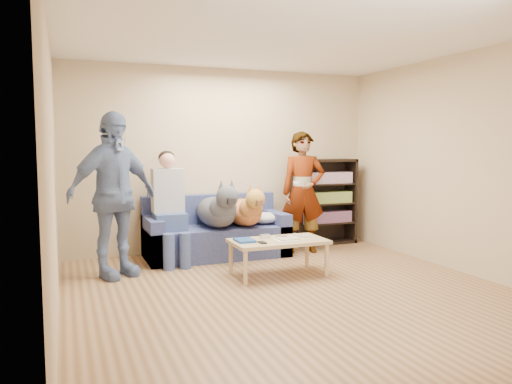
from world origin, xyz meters
name	(u,v)px	position (x,y,z in m)	size (l,w,h in m)	color
ground	(299,297)	(0.00, 0.00, 0.00)	(5.00, 5.00, 0.00)	brown
ceiling	(302,31)	(0.00, 0.00, 2.60)	(5.00, 5.00, 0.00)	white
wall_back	(223,160)	(0.00, 2.50, 1.30)	(4.50, 4.50, 0.00)	tan
wall_left	(52,172)	(-2.25, 0.00, 1.30)	(5.00, 5.00, 0.00)	tan
wall_right	(478,164)	(2.25, 0.00, 1.30)	(5.00, 5.00, 0.00)	tan
blanket	(264,218)	(0.43, 1.98, 0.51)	(0.45, 0.38, 0.15)	#B9B8BE
person_standing_right	(303,192)	(0.98, 1.90, 0.85)	(0.62, 0.41, 1.70)	gray
person_standing_left	(113,195)	(-1.65, 1.47, 0.95)	(1.11, 0.46, 1.90)	#7793BF
held_controller	(297,182)	(0.78, 1.70, 1.01)	(0.04, 0.12, 0.03)	silver
notebook_blue	(245,240)	(-0.26, 0.89, 0.43)	(0.20, 0.26, 0.03)	navy
papers	(286,240)	(0.19, 0.74, 0.43)	(0.26, 0.20, 0.01)	silver
magazine	(288,239)	(0.22, 0.76, 0.44)	(0.22, 0.17, 0.01)	#ACA689
camera_silver	(265,237)	(0.02, 0.96, 0.45)	(0.11, 0.06, 0.05)	silver
controller_a	(296,235)	(0.42, 0.94, 0.43)	(0.04, 0.13, 0.03)	silver
controller_b	(305,236)	(0.50, 0.86, 0.43)	(0.09, 0.06, 0.03)	silver
headphone_cup_a	(295,238)	(0.34, 0.82, 0.43)	(0.07, 0.07, 0.02)	white
headphone_cup_b	(292,237)	(0.34, 0.90, 0.43)	(0.07, 0.07, 0.02)	white
pen_orange	(282,242)	(0.12, 0.68, 0.42)	(0.01, 0.01, 0.14)	#C4631B
pen_black	(281,236)	(0.26, 1.02, 0.42)	(0.01, 0.01, 0.14)	black
wallet	(262,242)	(-0.11, 0.72, 0.43)	(0.07, 0.12, 0.01)	black
sofa	(215,235)	(-0.25, 2.10, 0.28)	(1.90, 0.85, 0.82)	#515B93
person_seated	(169,203)	(-0.90, 1.97, 0.77)	(0.40, 0.73, 1.47)	#415390
dog_gray	(218,210)	(-0.28, 1.87, 0.66)	(0.46, 1.27, 0.67)	#4A4B54
dog_tan	(246,210)	(0.11, 1.87, 0.64)	(0.42, 1.17, 0.60)	#C9703D
coffee_table	(278,244)	(0.14, 0.84, 0.37)	(1.10, 0.60, 0.42)	tan
bookshelf	(323,200)	(1.55, 2.33, 0.68)	(1.00, 0.34, 1.30)	black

